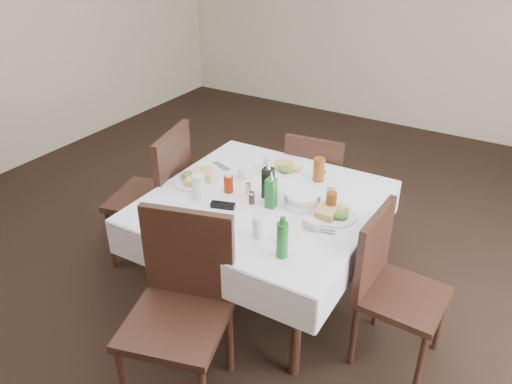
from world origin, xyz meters
TOP-DOWN VIEW (x-y plane):
  - ground_plane at (0.00, 0.00)m, footprint 7.00×7.00m
  - room_shell at (0.00, 0.00)m, footprint 6.04×7.04m
  - dining_table at (0.18, -0.11)m, footprint 1.35×1.35m
  - chair_north at (0.19, 0.69)m, footprint 0.48×0.48m
  - chair_south at (0.18, -0.92)m, footprint 0.61×0.61m
  - chair_east at (1.03, -0.17)m, footprint 0.46×0.46m
  - chair_west at (-0.65, -0.11)m, footprint 0.60×0.60m
  - meal_north at (0.13, 0.31)m, footprint 0.24×0.24m
  - meal_south at (0.13, -0.58)m, footprint 0.24×0.24m
  - meal_east at (0.63, -0.07)m, footprint 0.26×0.26m
  - meal_west at (-0.31, -0.13)m, footprint 0.29×0.29m
  - side_plate_a at (-0.01, 0.22)m, footprint 0.16×0.16m
  - side_plate_b at (0.50, -0.40)m, footprint 0.16×0.16m
  - water_n at (0.04, 0.20)m, footprint 0.07×0.07m
  - water_s at (0.37, -0.46)m, footprint 0.07×0.07m
  - water_e at (0.56, 0.07)m, footprint 0.07×0.07m
  - water_w at (-0.17, -0.28)m, footprint 0.08×0.08m
  - iced_tea_a at (0.37, 0.29)m, footprint 0.08×0.08m
  - iced_tea_b at (0.60, -0.03)m, footprint 0.06×0.06m
  - bread_basket at (0.42, -0.04)m, footprint 0.22×0.22m
  - oil_cruet_dark at (0.20, -0.07)m, footprint 0.06×0.06m
  - oil_cruet_green at (0.27, -0.16)m, footprint 0.06×0.06m
  - ketchup_bottle at (-0.05, -0.14)m, footprint 0.06×0.06m
  - salt_shaker at (0.07, -0.10)m, footprint 0.03×0.03m
  - pepper_shaker at (0.15, -0.18)m, footprint 0.03×0.03m
  - coffee_mug at (-0.06, 0.05)m, footprint 0.12×0.11m
  - sunglasses at (0.03, -0.32)m, footprint 0.15×0.09m
  - green_bottle at (0.56, -0.56)m, footprint 0.06×0.06m
  - sugar_caddy at (0.58, -0.24)m, footprint 0.11×0.08m
  - cutlery_n at (0.36, 0.35)m, footprint 0.08×0.17m
  - cutlery_s at (0.05, -0.57)m, footprint 0.07×0.18m
  - cutlery_e at (0.63, -0.26)m, footprint 0.18×0.09m
  - cutlery_w at (-0.29, 0.13)m, footprint 0.17×0.09m

SIDE VIEW (x-z plane):
  - ground_plane at x=0.00m, z-range 0.00..0.00m
  - chair_north at x=0.19m, z-range 0.06..0.98m
  - chair_east at x=1.03m, z-range 0.07..0.99m
  - chair_south at x=0.18m, z-range 0.07..1.11m
  - chair_west at x=-0.65m, z-range 0.07..1.12m
  - dining_table at x=0.18m, z-range 0.30..1.06m
  - cutlery_w at x=-0.29m, z-range 0.76..0.77m
  - cutlery_n at x=0.36m, z-range 0.76..0.77m
  - cutlery_s at x=0.05m, z-range 0.76..0.77m
  - cutlery_e at x=0.63m, z-range 0.76..0.77m
  - side_plate_b at x=0.50m, z-range 0.76..0.77m
  - side_plate_a at x=-0.01m, z-range 0.76..0.77m
  - sunglasses at x=0.03m, z-range 0.76..0.79m
  - meal_south at x=0.13m, z-range 0.76..0.81m
  - meal_north at x=0.13m, z-range 0.76..0.81m
  - meal_east at x=0.63m, z-range 0.76..0.81m
  - meal_west at x=-0.31m, z-range 0.76..0.82m
  - sugar_caddy at x=0.58m, z-range 0.76..0.81m
  - bread_basket at x=0.42m, z-range 0.76..0.83m
  - salt_shaker at x=0.07m, z-range 0.76..0.83m
  - coffee_mug at x=-0.06m, z-range 0.76..0.84m
  - pepper_shaker at x=0.15m, z-range 0.76..0.84m
  - ketchup_bottle at x=-0.05m, z-range 0.76..0.89m
  - water_s at x=0.37m, z-range 0.76..0.88m
  - water_e at x=0.56m, z-range 0.76..0.89m
  - iced_tea_b at x=0.60m, z-range 0.76..0.89m
  - water_n at x=0.04m, z-range 0.76..0.89m
  - water_w at x=-0.17m, z-range 0.76..0.91m
  - iced_tea_a at x=0.37m, z-range 0.76..0.92m
  - oil_cruet_green at x=0.27m, z-range 0.75..0.98m
  - green_bottle at x=0.56m, z-range 0.75..0.98m
  - oil_cruet_dark at x=0.20m, z-range 0.74..1.00m
  - room_shell at x=0.00m, z-range 0.31..3.11m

